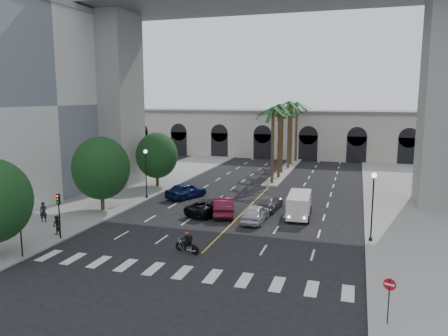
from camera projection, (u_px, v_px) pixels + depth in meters
ground at (191, 264)px, 28.74m from camera, size 140.00×140.00×0.00m
sidewalk_left at (112, 198)px, 47.24m from camera, size 8.00×100.00×0.15m
sidewalk_right at (411, 221)px, 38.53m from camera, size 8.00×100.00×0.15m
median at (285, 171)px, 64.58m from camera, size 2.00×24.00×0.20m
pier_building at (300, 134)px, 79.95m from camera, size 71.00×10.50×8.50m
bridge at (296, 23)px, 45.53m from camera, size 75.00×13.00×26.00m
palm_a at (273, 112)px, 53.70m from camera, size 3.20×3.20×10.30m
palm_b at (280, 109)px, 57.40m from camera, size 3.20×3.20×10.60m
palm_c at (282, 111)px, 61.33m from camera, size 3.20×3.20×10.10m
palm_d at (289, 105)px, 64.89m from camera, size 3.20×3.20×10.90m
palm_e at (292, 108)px, 68.81m from camera, size 3.20×3.20×10.40m
palm_f at (297, 106)px, 72.45m from camera, size 3.20×3.20×10.70m
street_tree_mid at (101, 168)px, 41.27m from camera, size 5.44×5.44×7.21m
street_tree_far at (157, 155)px, 52.64m from camera, size 5.04×5.04×6.68m
lamp_post_left_far at (146, 169)px, 46.63m from camera, size 0.40×0.40×5.35m
lamp_post_right at (373, 201)px, 32.47m from camera, size 0.40×0.40×5.35m
traffic_signal_near at (20, 223)px, 29.26m from camera, size 0.25×0.18×3.65m
traffic_signal_far at (59, 209)px, 33.03m from camera, size 0.25×0.18×3.65m
motorcycle_rider at (188, 243)px, 30.64m from camera, size 2.04×0.86×1.54m
car_a at (255, 213)px, 38.32m from camera, size 1.91×4.62×1.57m
car_b at (224, 206)px, 40.53m from camera, size 3.22×5.54×1.72m
car_c at (211, 207)px, 40.78m from camera, size 4.21×5.78×1.46m
car_d at (269, 203)px, 42.47m from camera, size 2.21×4.78×1.35m
car_e at (186, 190)px, 47.39m from camera, size 3.80×5.36×1.70m
cargo_van at (299, 205)px, 39.60m from camera, size 2.29×5.21×2.18m
pedestrian_a at (43, 212)px, 37.73m from camera, size 0.76×0.66×1.75m
pedestrian_b at (57, 226)px, 34.09m from camera, size 0.87×0.74×1.56m
do_not_enter_sign at (389, 292)px, 20.57m from camera, size 0.58×0.21×2.44m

